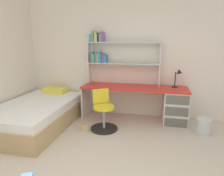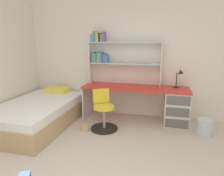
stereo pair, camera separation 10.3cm
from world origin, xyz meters
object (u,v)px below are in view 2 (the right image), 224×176
(desk_lamp, at_px, (180,76))
(desk, at_px, (163,103))
(toy_block_natural_2, at_px, (85,127))
(bookshelf_hutch, at_px, (112,53))
(bed_platform, at_px, (38,113))
(swivel_chair, at_px, (104,114))
(waste_bin, at_px, (205,127))

(desk_lamp, bearing_deg, desk, -160.97)
(toy_block_natural_2, bearing_deg, bookshelf_hutch, 72.07)
(desk, distance_m, toy_block_natural_2, 1.67)
(bookshelf_hutch, height_order, desk_lamp, bookshelf_hutch)
(bookshelf_hutch, relative_size, bed_platform, 0.75)
(toy_block_natural_2, bearing_deg, swivel_chair, 27.47)
(bookshelf_hutch, relative_size, desk_lamp, 4.08)
(desk_lamp, relative_size, swivel_chair, 0.50)
(desk_lamp, distance_m, waste_bin, 1.08)
(bookshelf_hutch, bearing_deg, toy_block_natural_2, -107.93)
(desk, distance_m, waste_bin, 0.88)
(swivel_chair, xyz_separation_m, toy_block_natural_2, (-0.33, -0.17, -0.24))
(desk, relative_size, desk_lamp, 5.72)
(bookshelf_hutch, bearing_deg, desk_lamp, -3.35)
(bookshelf_hutch, relative_size, toy_block_natural_2, 12.83)
(waste_bin, bearing_deg, swivel_chair, -173.86)
(desk_lamp, height_order, bed_platform, desk_lamp)
(swivel_chair, xyz_separation_m, bed_platform, (-1.34, -0.14, -0.06))
(bed_platform, height_order, waste_bin, bed_platform)
(swivel_chair, bearing_deg, toy_block_natural_2, -152.53)
(desk_lamp, bearing_deg, swivel_chair, -153.51)
(bookshelf_hutch, xyz_separation_m, desk_lamp, (1.42, -0.08, -0.42))
(bed_platform, distance_m, toy_block_natural_2, 1.03)
(desk, relative_size, waste_bin, 7.62)
(bookshelf_hutch, height_order, waste_bin, bookshelf_hutch)
(swivel_chair, distance_m, waste_bin, 1.86)
(bookshelf_hutch, distance_m, waste_bin, 2.32)
(bookshelf_hutch, relative_size, swivel_chair, 2.05)
(toy_block_natural_2, bearing_deg, bed_platform, 178.01)
(swivel_chair, bearing_deg, bed_platform, -174.20)
(swivel_chair, relative_size, waste_bin, 2.65)
(desk, height_order, toy_block_natural_2, desk)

